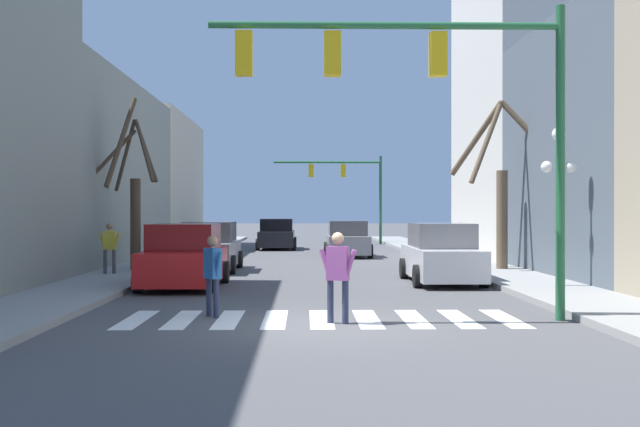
{
  "coord_description": "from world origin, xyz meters",
  "views": [
    {
      "loc": [
        -0.33,
        -13.69,
        2.09
      ],
      "look_at": [
        0.49,
        25.75,
        2.0
      ],
      "focal_mm": 42.0,
      "sensor_mm": 36.0,
      "label": 1
    }
  ],
  "objects_px": {
    "car_parked_left_far": "(210,248)",
    "street_tree_left_near": "(503,186)",
    "car_parked_right_near": "(347,240)",
    "car_driving_away_lane": "(184,258)",
    "pedestrian_waiting_at_curb": "(110,244)",
    "traffic_signal_far": "(348,180)",
    "pedestrian_on_left_sidewalk": "(338,270)",
    "street_tree_left_mid": "(132,194)",
    "street_lamp_right_corner": "(559,173)",
    "traffic_signal_near": "(428,86)",
    "pedestrian_near_right_corner": "(213,269)",
    "car_parked_right_far": "(441,255)",
    "car_parked_left_mid": "(277,235)"
  },
  "relations": [
    {
      "from": "car_parked_right_near",
      "to": "car_parked_right_far",
      "type": "distance_m",
      "value": 12.9
    },
    {
      "from": "car_parked_left_mid",
      "to": "pedestrian_waiting_at_curb",
      "type": "bearing_deg",
      "value": -14.15
    },
    {
      "from": "pedestrian_on_left_sidewalk",
      "to": "street_tree_left_mid",
      "type": "xyz_separation_m",
      "value": [
        -6.41,
        11.24,
        1.68
      ]
    },
    {
      "from": "car_driving_away_lane",
      "to": "street_tree_left_mid",
      "type": "height_order",
      "value": "street_tree_left_mid"
    },
    {
      "from": "traffic_signal_far",
      "to": "pedestrian_near_right_corner",
      "type": "xyz_separation_m",
      "value": [
        -4.65,
        -33.43,
        -3.2
      ]
    },
    {
      "from": "pedestrian_waiting_at_curb",
      "to": "street_tree_left_near",
      "type": "distance_m",
      "value": 13.17
    },
    {
      "from": "street_lamp_right_corner",
      "to": "street_tree_left_mid",
      "type": "distance_m",
      "value": 13.71
    },
    {
      "from": "car_parked_right_far",
      "to": "street_tree_left_mid",
      "type": "xyz_separation_m",
      "value": [
        -9.81,
        3.32,
        1.87
      ]
    },
    {
      "from": "traffic_signal_far",
      "to": "car_parked_right_near",
      "type": "relative_size",
      "value": 1.68
    },
    {
      "from": "traffic_signal_near",
      "to": "street_tree_left_near",
      "type": "height_order",
      "value": "traffic_signal_near"
    },
    {
      "from": "traffic_signal_near",
      "to": "street_tree_left_near",
      "type": "relative_size",
      "value": 1.19
    },
    {
      "from": "car_parked_left_far",
      "to": "car_parked_right_far",
      "type": "relative_size",
      "value": 0.98
    },
    {
      "from": "car_parked_left_mid",
      "to": "car_parked_right_near",
      "type": "bearing_deg",
      "value": 26.26
    },
    {
      "from": "car_parked_left_far",
      "to": "street_tree_left_near",
      "type": "relative_size",
      "value": 0.78
    },
    {
      "from": "street_lamp_right_corner",
      "to": "pedestrian_on_left_sidewalk",
      "type": "height_order",
      "value": "street_lamp_right_corner"
    },
    {
      "from": "car_driving_away_lane",
      "to": "pedestrian_on_left_sidewalk",
      "type": "distance_m",
      "value": 7.78
    },
    {
      "from": "car_driving_away_lane",
      "to": "pedestrian_on_left_sidewalk",
      "type": "xyz_separation_m",
      "value": [
        3.94,
        -6.7,
        0.19
      ]
    },
    {
      "from": "car_driving_away_lane",
      "to": "car_parked_right_far",
      "type": "bearing_deg",
      "value": -80.58
    },
    {
      "from": "pedestrian_on_left_sidewalk",
      "to": "pedestrian_waiting_at_curb",
      "type": "height_order",
      "value": "pedestrian_waiting_at_curb"
    },
    {
      "from": "traffic_signal_near",
      "to": "pedestrian_on_left_sidewalk",
      "type": "height_order",
      "value": "traffic_signal_near"
    },
    {
      "from": "car_parked_right_far",
      "to": "car_parked_left_mid",
      "type": "bearing_deg",
      "value": 15.64
    },
    {
      "from": "car_parked_left_far",
      "to": "pedestrian_on_left_sidewalk",
      "type": "xyz_separation_m",
      "value": [
        3.98,
        -12.51,
        0.21
      ]
    },
    {
      "from": "street_tree_left_mid",
      "to": "car_parked_right_near",
      "type": "bearing_deg",
      "value": 50.44
    },
    {
      "from": "car_parked_left_far",
      "to": "car_parked_right_far",
      "type": "distance_m",
      "value": 8.69
    },
    {
      "from": "car_driving_away_lane",
      "to": "pedestrian_waiting_at_curb",
      "type": "height_order",
      "value": "car_driving_away_lane"
    },
    {
      "from": "car_parked_right_far",
      "to": "street_tree_left_near",
      "type": "relative_size",
      "value": 0.8
    },
    {
      "from": "car_parked_right_far",
      "to": "traffic_signal_near",
      "type": "bearing_deg",
      "value": 167.78
    },
    {
      "from": "car_parked_right_far",
      "to": "street_tree_left_mid",
      "type": "distance_m",
      "value": 10.52
    },
    {
      "from": "street_lamp_right_corner",
      "to": "car_parked_left_far",
      "type": "height_order",
      "value": "street_lamp_right_corner"
    },
    {
      "from": "street_lamp_right_corner",
      "to": "pedestrian_waiting_at_curb",
      "type": "xyz_separation_m",
      "value": [
        -12.84,
        4.05,
        -2.02
      ]
    },
    {
      "from": "car_parked_left_far",
      "to": "car_parked_right_near",
      "type": "bearing_deg",
      "value": -33.27
    },
    {
      "from": "pedestrian_on_left_sidewalk",
      "to": "traffic_signal_far",
      "type": "bearing_deg",
      "value": -73.91
    },
    {
      "from": "car_parked_left_mid",
      "to": "car_driving_away_lane",
      "type": "relative_size",
      "value": 1.07
    },
    {
      "from": "car_parked_left_mid",
      "to": "car_driving_away_lane",
      "type": "xyz_separation_m",
      "value": [
        -1.77,
        -21.13,
        0.02
      ]
    },
    {
      "from": "car_parked_left_mid",
      "to": "car_parked_right_far",
      "type": "distance_m",
      "value": 20.68
    },
    {
      "from": "car_parked_right_near",
      "to": "traffic_signal_far",
      "type": "bearing_deg",
      "value": -3.45
    },
    {
      "from": "pedestrian_waiting_at_curb",
      "to": "street_tree_left_near",
      "type": "bearing_deg",
      "value": -178.53
    },
    {
      "from": "traffic_signal_near",
      "to": "traffic_signal_far",
      "type": "height_order",
      "value": "traffic_signal_near"
    },
    {
      "from": "pedestrian_on_left_sidewalk",
      "to": "pedestrian_waiting_at_curb",
      "type": "distance_m",
      "value": 11.78
    },
    {
      "from": "traffic_signal_far",
      "to": "pedestrian_on_left_sidewalk",
      "type": "bearing_deg",
      "value": -93.66
    },
    {
      "from": "car_parked_left_far",
      "to": "pedestrian_near_right_corner",
      "type": "height_order",
      "value": "car_parked_left_far"
    },
    {
      "from": "pedestrian_on_left_sidewalk",
      "to": "car_parked_right_near",
      "type": "bearing_deg",
      "value": -74.05
    },
    {
      "from": "car_parked_right_far",
      "to": "traffic_signal_far",
      "type": "bearing_deg",
      "value": 2.62
    },
    {
      "from": "traffic_signal_far",
      "to": "car_parked_right_near",
      "type": "bearing_deg",
      "value": -93.45
    },
    {
      "from": "traffic_signal_far",
      "to": "car_driving_away_lane",
      "type": "distance_m",
      "value": 28.5
    },
    {
      "from": "pedestrian_near_right_corner",
      "to": "street_tree_left_near",
      "type": "xyz_separation_m",
      "value": [
        8.61,
        10.48,
        2.02
      ]
    },
    {
      "from": "traffic_signal_near",
      "to": "car_parked_left_mid",
      "type": "xyz_separation_m",
      "value": [
        -3.92,
        27.53,
        -3.71
      ]
    },
    {
      "from": "street_lamp_right_corner",
      "to": "traffic_signal_near",
      "type": "bearing_deg",
      "value": -129.29
    },
    {
      "from": "traffic_signal_near",
      "to": "street_tree_left_mid",
      "type": "xyz_separation_m",
      "value": [
        -8.16,
        10.94,
        -1.82
      ]
    },
    {
      "from": "car_parked_right_near",
      "to": "street_tree_left_near",
      "type": "relative_size",
      "value": 0.72
    }
  ]
}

